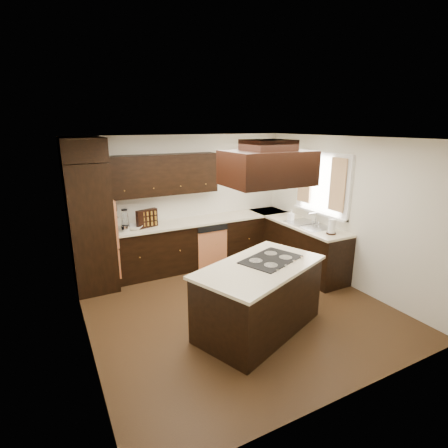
{
  "coord_description": "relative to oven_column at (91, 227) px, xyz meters",
  "views": [
    {
      "loc": [
        -2.38,
        -4.13,
        2.67
      ],
      "look_at": [
        0.1,
        0.6,
        1.15
      ],
      "focal_mm": 28.0,
      "sensor_mm": 36.0,
      "label": 1
    }
  ],
  "objects": [
    {
      "name": "floor",
      "position": [
        1.78,
        -1.71,
        -1.07
      ],
      "size": [
        4.2,
        4.2,
        0.02
      ],
      "primitive_type": "cube",
      "color": "#4F341B",
      "rests_on": "ground"
    },
    {
      "name": "ceiling",
      "position": [
        1.78,
        -1.71,
        1.45
      ],
      "size": [
        4.2,
        4.2,
        0.02
      ],
      "primitive_type": "cube",
      "color": "white",
      "rests_on": "ground"
    },
    {
      "name": "wall_back",
      "position": [
        1.78,
        0.4,
        0.19
      ],
      "size": [
        4.2,
        0.02,
        2.5
      ],
      "primitive_type": "cube",
      "color": "silver",
      "rests_on": "ground"
    },
    {
      "name": "wall_front",
      "position": [
        1.78,
        -3.81,
        0.19
      ],
      "size": [
        4.2,
        0.02,
        2.5
      ],
      "primitive_type": "cube",
      "color": "silver",
      "rests_on": "ground"
    },
    {
      "name": "wall_left",
      "position": [
        -0.33,
        -1.71,
        0.19
      ],
      "size": [
        0.02,
        4.2,
        2.5
      ],
      "primitive_type": "cube",
      "color": "silver",
      "rests_on": "ground"
    },
    {
      "name": "wall_right",
      "position": [
        3.88,
        -1.71,
        0.19
      ],
      "size": [
        0.02,
        4.2,
        2.5
      ],
      "primitive_type": "cube",
      "color": "silver",
      "rests_on": "ground"
    },
    {
      "name": "oven_column",
      "position": [
        0.0,
        0.0,
        0.0
      ],
      "size": [
        0.65,
        0.75,
        2.12
      ],
      "primitive_type": "cube",
      "color": "black",
      "rests_on": "floor"
    },
    {
      "name": "wall_oven_face",
      "position": [
        0.35,
        0.0,
        0.06
      ],
      "size": [
        0.05,
        0.62,
        0.78
      ],
      "primitive_type": "cube",
      "color": "#DE814E",
      "rests_on": "oven_column"
    },
    {
      "name": "base_cabinets_back",
      "position": [
        1.81,
        0.09,
        -0.62
      ],
      "size": [
        2.93,
        0.6,
        0.88
      ],
      "primitive_type": "cube",
      "color": "black",
      "rests_on": "floor"
    },
    {
      "name": "base_cabinets_right",
      "position": [
        3.58,
        -0.8,
        -0.62
      ],
      "size": [
        0.6,
        2.4,
        0.88
      ],
      "primitive_type": "cube",
      "color": "black",
      "rests_on": "floor"
    },
    {
      "name": "countertop_back",
      "position": [
        1.81,
        0.08,
        -0.16
      ],
      "size": [
        2.93,
        0.63,
        0.04
      ],
      "primitive_type": "cube",
      "color": "beige",
      "rests_on": "base_cabinets_back"
    },
    {
      "name": "countertop_right",
      "position": [
        3.56,
        -0.8,
        -0.16
      ],
      "size": [
        0.63,
        2.4,
        0.04
      ],
      "primitive_type": "cube",
      "color": "beige",
      "rests_on": "base_cabinets_right"
    },
    {
      "name": "upper_cabinets",
      "position": [
        1.34,
        0.23,
        0.75
      ],
      "size": [
        2.0,
        0.34,
        0.72
      ],
      "primitive_type": "cube",
      "color": "black",
      "rests_on": "wall_back"
    },
    {
      "name": "dishwasher_front",
      "position": [
        2.1,
        -0.2,
        -0.66
      ],
      "size": [
        0.6,
        0.05,
        0.72
      ],
      "primitive_type": "cube",
      "color": "#DE814E",
      "rests_on": "floor"
    },
    {
      "name": "window_frame",
      "position": [
        3.85,
        -1.16,
        0.59
      ],
      "size": [
        0.06,
        1.32,
        1.12
      ],
      "primitive_type": "cube",
      "color": "white",
      "rests_on": "wall_right"
    },
    {
      "name": "window_pane",
      "position": [
        3.87,
        -1.16,
        0.59
      ],
      "size": [
        0.0,
        1.2,
        1.0
      ],
      "primitive_type": "cube",
      "color": "white",
      "rests_on": "wall_right"
    },
    {
      "name": "curtain_left",
      "position": [
        3.79,
        -1.57,
        0.64
      ],
      "size": [
        0.02,
        0.34,
        0.9
      ],
      "primitive_type": "cube",
      "color": "beige",
      "rests_on": "wall_right"
    },
    {
      "name": "curtain_right",
      "position": [
        3.79,
        -0.74,
        0.64
      ],
      "size": [
        0.02,
        0.34,
        0.9
      ],
      "primitive_type": "cube",
      "color": "beige",
      "rests_on": "wall_right"
    },
    {
      "name": "sink_rim",
      "position": [
        3.58,
        -1.16,
        -0.14
      ],
      "size": [
        0.52,
        0.84,
        0.01
      ],
      "primitive_type": "cube",
      "color": "silver",
      "rests_on": "countertop_right"
    },
    {
      "name": "island",
      "position": [
        1.75,
        -2.34,
        -0.62
      ],
      "size": [
        1.93,
        1.49,
        0.88
      ],
      "primitive_type": "cube",
      "rotation": [
        0.0,
        0.0,
        0.38
      ],
      "color": "black",
      "rests_on": "floor"
    },
    {
      "name": "island_top",
      "position": [
        1.75,
        -2.34,
        -0.16
      ],
      "size": [
        2.01,
        1.57,
        0.04
      ],
      "primitive_type": "cube",
      "rotation": [
        0.0,
        0.0,
        0.38
      ],
      "color": "beige",
      "rests_on": "island"
    },
    {
      "name": "cooktop",
      "position": [
        1.99,
        -2.24,
        -0.13
      ],
      "size": [
        0.95,
        0.8,
        0.01
      ],
      "primitive_type": "cube",
      "rotation": [
        0.0,
        0.0,
        0.38
      ],
      "color": "black",
      "rests_on": "island_top"
    },
    {
      "name": "range_hood",
      "position": [
        1.88,
        -2.25,
        1.1
      ],
      "size": [
        1.05,
        0.72,
        0.42
      ],
      "primitive_type": "cube",
      "color": "black",
      "rests_on": "ceiling"
    },
    {
      "name": "hood_duct",
      "position": [
        1.88,
        -2.25,
        1.38
      ],
      "size": [
        0.55,
        0.5,
        0.13
      ],
      "primitive_type": "cube",
      "color": "black",
      "rests_on": "ceiling"
    },
    {
      "name": "blender_base",
      "position": [
        0.56,
        0.01,
        -0.09
      ],
      "size": [
        0.15,
        0.15,
        0.1
      ],
      "primitive_type": "cylinder",
      "color": "silver",
      "rests_on": "countertop_back"
    },
    {
      "name": "blender_pitcher",
      "position": [
        0.56,
        0.01,
        0.09
      ],
      "size": [
        0.13,
        0.13,
        0.26
      ],
      "primitive_type": "cone",
      "color": "silver",
      "rests_on": "blender_base"
    },
    {
      "name": "spice_rack",
      "position": [
        0.95,
        0.06,
        0.02
      ],
      "size": [
        0.4,
        0.2,
        0.32
      ],
      "primitive_type": "cube",
      "rotation": [
        0.0,
        0.0,
        0.29
      ],
      "color": "black",
      "rests_on": "countertop_back"
    },
    {
      "name": "mixing_bowl",
      "position": [
        0.72,
        0.04,
        -0.1
      ],
      "size": [
        0.38,
        0.38,
        0.07
      ],
      "primitive_type": "imported",
      "rotation": [
        0.0,
        0.0,
        -0.42
      ],
      "color": "white",
      "rests_on": "countertop_back"
    },
    {
      "name": "soap_bottle",
      "position": [
        3.5,
        -0.75,
        -0.04
      ],
      "size": [
        0.11,
        0.11,
        0.21
      ],
      "primitive_type": "imported",
      "rotation": [
        0.0,
        0.0,
        0.15
      ],
      "color": "white",
      "rests_on": "countertop_right"
    },
    {
      "name": "paper_towel",
      "position": [
        3.55,
        -1.76,
        -0.01
      ],
      "size": [
        0.12,
        0.12,
        0.25
      ],
      "primitive_type": "cylinder",
      "rotation": [
        0.0,
        0.0,
        -0.05
      ],
      "color": "white",
      "rests_on": "countertop_right"
    }
  ]
}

